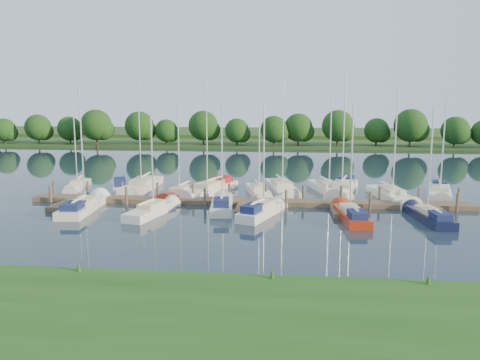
# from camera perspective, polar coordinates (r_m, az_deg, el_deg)

# --- Properties ---
(ground) EXTENTS (260.00, 260.00, 0.00)m
(ground) POSITION_cam_1_polar(r_m,az_deg,el_deg) (34.93, -0.37, -5.69)
(ground) COLOR #192533
(ground) RESTS_ON ground
(near_bank) EXTENTS (90.00, 10.00, 0.50)m
(near_bank) POSITION_cam_1_polar(r_m,az_deg,el_deg) (19.95, -5.49, -16.85)
(near_bank) COLOR #1B4513
(near_bank) RESTS_ON ground
(dock) EXTENTS (40.00, 6.00, 0.40)m
(dock) POSITION_cam_1_polar(r_m,az_deg,el_deg) (41.96, 0.69, -2.86)
(dock) COLOR #4E392C
(dock) RESTS_ON ground
(mooring_pilings) EXTENTS (38.24, 2.84, 2.00)m
(mooring_pilings) POSITION_cam_1_polar(r_m,az_deg,el_deg) (42.97, 0.83, -2.03)
(mooring_pilings) COLOR #473D33
(mooring_pilings) RESTS_ON ground
(far_shore) EXTENTS (180.00, 30.00, 0.60)m
(far_shore) POSITION_cam_1_polar(r_m,az_deg,el_deg) (108.96, 3.85, 4.66)
(far_shore) COLOR #243F18
(far_shore) RESTS_ON ground
(distant_hill) EXTENTS (220.00, 40.00, 1.40)m
(distant_hill) POSITION_cam_1_polar(r_m,az_deg,el_deg) (133.86, 4.21, 5.69)
(distant_hill) COLOR #315123
(distant_hill) RESTS_ON ground
(treeline) EXTENTS (146.26, 9.80, 8.28)m
(treeline) POSITION_cam_1_polar(r_m,az_deg,el_deg) (95.95, 2.65, 6.34)
(treeline) COLOR #38281C
(treeline) RESTS_ON ground
(sailboat_n_0) EXTENTS (2.50, 6.42, 8.21)m
(sailboat_n_0) POSITION_cam_1_polar(r_m,az_deg,el_deg) (53.31, -19.14, -0.69)
(sailboat_n_0) COLOR silver
(sailboat_n_0) RESTS_ON ground
(motorboat) EXTENTS (2.97, 5.16, 1.67)m
(motorboat) POSITION_cam_1_polar(r_m,az_deg,el_deg) (50.33, -14.42, -0.94)
(motorboat) COLOR silver
(motorboat) RESTS_ON ground
(sailboat_n_2) EXTENTS (2.64, 10.05, 12.69)m
(sailboat_n_2) POSITION_cam_1_polar(r_m,az_deg,el_deg) (50.81, -11.85, -0.83)
(sailboat_n_2) COLOR silver
(sailboat_n_2) RESTS_ON ground
(sailboat_n_3) EXTENTS (2.82, 7.65, 9.64)m
(sailboat_n_3) POSITION_cam_1_polar(r_m,az_deg,el_deg) (46.41, -7.26, -1.67)
(sailboat_n_3) COLOR maroon
(sailboat_n_3) RESTS_ON ground
(sailboat_n_4) EXTENTS (4.81, 9.19, 11.81)m
(sailboat_n_4) POSITION_cam_1_polar(r_m,az_deg,el_deg) (47.69, -3.70, -1.23)
(sailboat_n_4) COLOR silver
(sailboat_n_4) RESTS_ON ground
(sailboat_n_5) EXTENTS (3.03, 7.18, 9.11)m
(sailboat_n_5) POSITION_cam_1_polar(r_m,az_deg,el_deg) (47.05, 2.28, -1.45)
(sailboat_n_5) COLOR silver
(sailboat_n_5) RESTS_ON ground
(sailboat_n_6) EXTENTS (3.80, 9.46, 11.90)m
(sailboat_n_6) POSITION_cam_1_polar(r_m,az_deg,el_deg) (48.49, 5.13, -1.15)
(sailboat_n_6) COLOR silver
(sailboat_n_6) RESTS_ON ground
(sailboat_n_7) EXTENTS (3.79, 8.52, 10.78)m
(sailboat_n_7) POSITION_cam_1_polar(r_m,az_deg,el_deg) (49.07, 10.69, -1.15)
(sailboat_n_7) COLOR silver
(sailboat_n_7) RESTS_ON ground
(sailboat_n_8) EXTENTS (4.16, 9.81, 12.30)m
(sailboat_n_8) POSITION_cam_1_polar(r_m,az_deg,el_deg) (49.15, 12.38, -1.13)
(sailboat_n_8) COLOR silver
(sailboat_n_8) RESTS_ON ground
(sailboat_n_9) EXTENTS (3.34, 8.92, 11.21)m
(sailboat_n_9) POSITION_cam_1_polar(r_m,az_deg,el_deg) (46.91, 17.98, -1.93)
(sailboat_n_9) COLOR silver
(sailboat_n_9) RESTS_ON ground
(sailboat_n_10) EXTENTS (3.81, 8.34, 10.48)m
(sailboat_n_10) POSITION_cam_1_polar(r_m,az_deg,el_deg) (50.39, 23.17, -1.43)
(sailboat_n_10) COLOR silver
(sailboat_n_10) RESTS_ON ground
(sailboat_s_0) EXTENTS (2.64, 8.64, 10.84)m
(sailboat_s_0) POSITION_cam_1_polar(r_m,az_deg,el_deg) (42.24, -18.54, -3.11)
(sailboat_s_0) COLOR silver
(sailboat_s_0) RESTS_ON ground
(sailboat_s_1) EXTENTS (2.98, 7.13, 9.15)m
(sailboat_s_1) POSITION_cam_1_polar(r_m,az_deg,el_deg) (39.20, -10.66, -3.78)
(sailboat_s_1) COLOR silver
(sailboat_s_1) RESTS_ON ground
(sailboat_s_2) EXTENTS (2.42, 7.51, 9.73)m
(sailboat_s_2) POSITION_cam_1_polar(r_m,az_deg,el_deg) (40.48, -2.19, -3.11)
(sailboat_s_2) COLOR silver
(sailboat_s_2) RESTS_ON ground
(sailboat_s_3) EXTENTS (3.69, 7.12, 9.36)m
(sailboat_s_3) POSITION_cam_1_polar(r_m,az_deg,el_deg) (38.11, 2.63, -3.91)
(sailboat_s_3) COLOR silver
(sailboat_s_3) RESTS_ON ground
(sailboat_s_4) EXTENTS (2.34, 7.38, 9.38)m
(sailboat_s_4) POSITION_cam_1_polar(r_m,az_deg,el_deg) (37.96, 13.35, -4.24)
(sailboat_s_4) COLOR maroon
(sailboat_s_4) RESTS_ON ground
(sailboat_s_5) EXTENTS (2.34, 7.17, 9.11)m
(sailboat_s_5) POSITION_cam_1_polar(r_m,az_deg,el_deg) (39.39, 22.04, -4.19)
(sailboat_s_5) COLOR black
(sailboat_s_5) RESTS_ON ground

